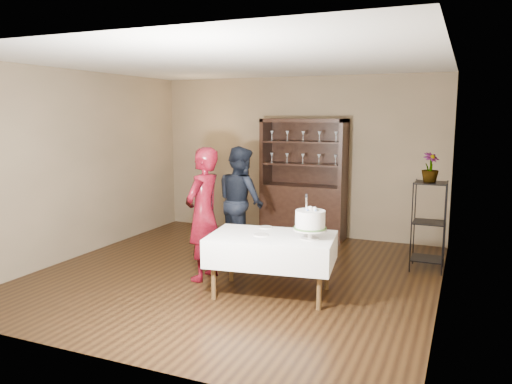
% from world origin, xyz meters
% --- Properties ---
extents(floor, '(5.00, 5.00, 0.00)m').
position_xyz_m(floor, '(0.00, 0.00, 0.00)').
color(floor, black).
rests_on(floor, ground).
extents(ceiling, '(5.00, 5.00, 0.00)m').
position_xyz_m(ceiling, '(0.00, 0.00, 2.70)').
color(ceiling, silver).
rests_on(ceiling, back_wall).
extents(back_wall, '(5.00, 0.02, 2.70)m').
position_xyz_m(back_wall, '(0.00, 2.50, 1.35)').
color(back_wall, brown).
rests_on(back_wall, floor).
extents(wall_left, '(0.02, 5.00, 2.70)m').
position_xyz_m(wall_left, '(-2.50, 0.00, 1.35)').
color(wall_left, brown).
rests_on(wall_left, floor).
extents(wall_right, '(0.02, 5.00, 2.70)m').
position_xyz_m(wall_right, '(2.50, 0.00, 1.35)').
color(wall_right, brown).
rests_on(wall_right, floor).
extents(china_hutch, '(1.40, 0.48, 2.00)m').
position_xyz_m(china_hutch, '(0.20, 2.25, 0.66)').
color(china_hutch, black).
rests_on(china_hutch, floor).
extents(plant_etagere, '(0.42, 0.42, 1.20)m').
position_xyz_m(plant_etagere, '(2.28, 1.20, 0.65)').
color(plant_etagere, black).
rests_on(plant_etagere, floor).
extents(cake_table, '(1.52, 1.06, 0.70)m').
position_xyz_m(cake_table, '(0.70, -0.48, 0.54)').
color(cake_table, white).
rests_on(cake_table, floor).
extents(woman, '(0.45, 0.64, 1.67)m').
position_xyz_m(woman, '(-0.30, -0.30, 0.84)').
color(woman, '#3D050C').
rests_on(woman, floor).
extents(man, '(0.99, 0.96, 1.62)m').
position_xyz_m(man, '(-0.33, 0.89, 0.81)').
color(man, black).
rests_on(man, floor).
extents(cake, '(0.37, 0.37, 0.51)m').
position_xyz_m(cake, '(1.15, -0.49, 0.91)').
color(cake, silver).
rests_on(cake, cake_table).
extents(plate_near, '(0.19, 0.19, 0.01)m').
position_xyz_m(plate_near, '(0.59, -0.55, 0.71)').
color(plate_near, silver).
rests_on(plate_near, cake_table).
extents(plate_far, '(0.16, 0.16, 0.01)m').
position_xyz_m(plate_far, '(0.50, -0.17, 0.71)').
color(plate_far, silver).
rests_on(plate_far, cake_table).
extents(potted_plant, '(0.31, 0.31, 0.39)m').
position_xyz_m(potted_plant, '(2.26, 1.20, 1.38)').
color(potted_plant, '#436E34').
rests_on(potted_plant, plant_etagere).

